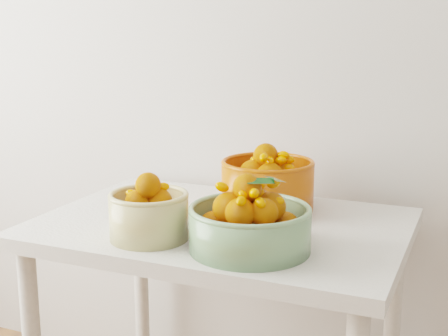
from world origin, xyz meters
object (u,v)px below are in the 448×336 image
(bowl_cream, at_px, (149,214))
(bowl_orange, at_px, (267,183))
(bowl_green, at_px, (250,224))
(table, at_px, (222,254))

(bowl_cream, distance_m, bowl_orange, 0.41)
(bowl_cream, relative_size, bowl_green, 0.76)
(table, xyz_separation_m, bowl_cream, (-0.11, -0.20, 0.16))
(bowl_cream, height_order, bowl_orange, bowl_orange)
(bowl_orange, bearing_deg, bowl_green, -77.49)
(bowl_cream, xyz_separation_m, bowl_green, (0.26, 0.02, 0.00))
(bowl_cream, height_order, bowl_green, bowl_green)
(table, xyz_separation_m, bowl_orange, (0.08, 0.16, 0.17))
(table, relative_size, bowl_orange, 3.61)
(bowl_cream, distance_m, bowl_green, 0.26)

